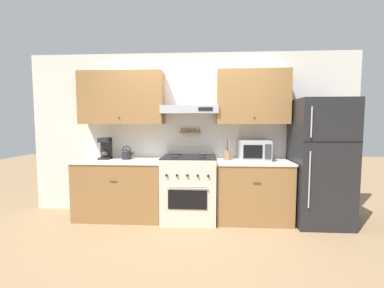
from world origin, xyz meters
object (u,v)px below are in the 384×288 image
tea_kettle (127,154)px  microwave (254,150)px  coffee_maker (106,148)px  refrigerator (320,162)px  utensil_crock (227,155)px  stove_range (189,188)px

tea_kettle → microwave: (1.95, 0.02, 0.07)m
tea_kettle → coffee_maker: coffee_maker is taller
refrigerator → tea_kettle: refrigerator is taller
utensil_crock → refrigerator: bearing=-5.0°
refrigerator → stove_range: bearing=179.2°
stove_range → refrigerator: size_ratio=0.60×
microwave → tea_kettle: bearing=-179.5°
refrigerator → coffee_maker: 3.20m
refrigerator → coffee_maker: refrigerator is taller
microwave → utensil_crock: (-0.40, -0.02, -0.07)m
refrigerator → microwave: 0.93m
refrigerator → utensil_crock: bearing=175.0°
tea_kettle → utensil_crock: bearing=0.0°
microwave → utensil_crock: size_ratio=1.49×
coffee_maker → refrigerator: bearing=-2.5°
stove_range → tea_kettle: 1.09m
refrigerator → tea_kettle: (-2.85, 0.11, 0.08)m
utensil_crock → coffee_maker: bearing=179.2°
refrigerator → microwave: refrigerator is taller
tea_kettle → refrigerator: bearing=-2.3°
refrigerator → microwave: size_ratio=3.99×
refrigerator → utensil_crock: size_ratio=5.93×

